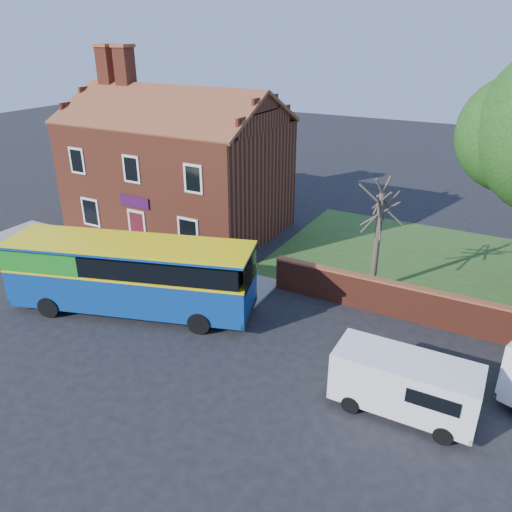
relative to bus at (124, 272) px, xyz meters
The scene contains 7 objects.
ground 3.96m from the bus, 33.37° to the right, with size 120.00×120.00×0.00m, color black.
pavement 5.85m from the bus, 136.80° to the left, with size 18.00×3.50×0.12m, color gray.
kerb 4.88m from the bus, 153.05° to the left, with size 18.00×0.15×0.14m, color slate.
shop_building 10.52m from the bus, 113.13° to the left, with size 12.30×8.13×10.50m.
bus is the anchor object (origin of this frame).
van_near 12.34m from the bus, ahead, with size 4.50×1.91×1.98m.
bare_tree 11.45m from the bus, 37.55° to the left, with size 1.97×2.34×5.24m.
Camera 1 is at (11.28, -12.31, 11.30)m, focal length 35.00 mm.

